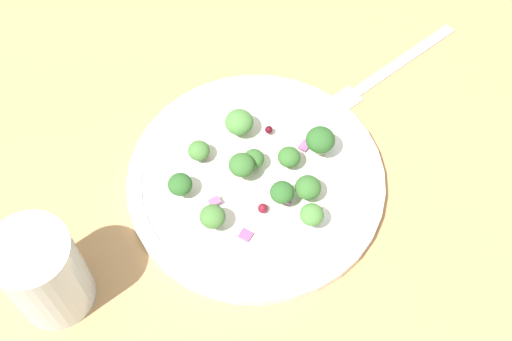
{
  "coord_description": "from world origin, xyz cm",
  "views": [
    {
      "loc": [
        -37.37,
        0.76,
        63.11
      ],
      "look_at": [
        -2.62,
        -1.39,
        2.7
      ],
      "focal_mm": 49.46,
      "sensor_mm": 36.0,
      "label": 1
    }
  ],
  "objects_px": {
    "broccoli_floret_2": "(320,142)",
    "water_glass": "(44,273)",
    "broccoli_floret_1": "(282,193)",
    "plate": "(256,180)",
    "fork": "(385,72)",
    "broccoli_floret_0": "(235,123)"
  },
  "relations": [
    {
      "from": "broccoli_floret_2",
      "to": "water_glass",
      "type": "height_order",
      "value": "water_glass"
    },
    {
      "from": "broccoli_floret_1",
      "to": "water_glass",
      "type": "bearing_deg",
      "value": 109.6
    },
    {
      "from": "plate",
      "to": "broccoli_floret_1",
      "type": "height_order",
      "value": "broccoli_floret_1"
    },
    {
      "from": "fork",
      "to": "water_glass",
      "type": "relative_size",
      "value": 1.53
    },
    {
      "from": "fork",
      "to": "broccoli_floret_2",
      "type": "bearing_deg",
      "value": 141.11
    },
    {
      "from": "plate",
      "to": "broccoli_floret_0",
      "type": "xyz_separation_m",
      "value": [
        0.05,
        0.02,
        0.02
      ]
    },
    {
      "from": "broccoli_floret_1",
      "to": "water_glass",
      "type": "distance_m",
      "value": 0.23
    },
    {
      "from": "fork",
      "to": "broccoli_floret_1",
      "type": "bearing_deg",
      "value": 141.28
    },
    {
      "from": "fork",
      "to": "water_glass",
      "type": "bearing_deg",
      "value": 124.67
    },
    {
      "from": "broccoli_floret_2",
      "to": "fork",
      "type": "relative_size",
      "value": 0.18
    },
    {
      "from": "fork",
      "to": "water_glass",
      "type": "xyz_separation_m",
      "value": [
        -0.24,
        0.35,
        0.05
      ]
    },
    {
      "from": "broccoli_floret_0",
      "to": "fork",
      "type": "xyz_separation_m",
      "value": [
        0.08,
        -0.17,
        -0.03
      ]
    },
    {
      "from": "broccoli_floret_1",
      "to": "broccoli_floret_2",
      "type": "bearing_deg",
      "value": -38.37
    },
    {
      "from": "plate",
      "to": "water_glass",
      "type": "relative_size",
      "value": 2.46
    },
    {
      "from": "plate",
      "to": "broccoli_floret_1",
      "type": "distance_m",
      "value": 0.05
    },
    {
      "from": "broccoli_floret_0",
      "to": "broccoli_floret_2",
      "type": "relative_size",
      "value": 0.99
    },
    {
      "from": "broccoli_floret_1",
      "to": "broccoli_floret_2",
      "type": "xyz_separation_m",
      "value": [
        0.05,
        -0.04,
        0.0
      ]
    },
    {
      "from": "broccoli_floret_0",
      "to": "fork",
      "type": "relative_size",
      "value": 0.18
    },
    {
      "from": "plate",
      "to": "broccoli_floret_2",
      "type": "bearing_deg",
      "value": -70.1
    },
    {
      "from": "broccoli_floret_0",
      "to": "water_glass",
      "type": "bearing_deg",
      "value": 132.92
    },
    {
      "from": "plate",
      "to": "broccoli_floret_1",
      "type": "relative_size",
      "value": 10.87
    },
    {
      "from": "plate",
      "to": "broccoli_floret_0",
      "type": "distance_m",
      "value": 0.06
    }
  ]
}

